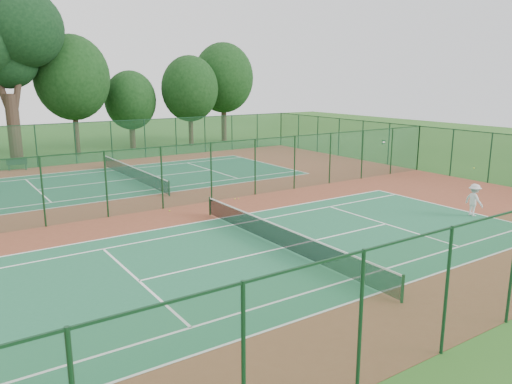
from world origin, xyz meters
The scene contains 17 objects.
ground centered at (0.00, 0.00, 0.00)m, with size 120.00×120.00×0.00m, color #295A1C.
red_pad centered at (0.00, 0.00, 0.01)m, with size 40.00×36.00×0.01m, color brown.
court_near centered at (0.00, -9.00, 0.01)m, with size 23.77×10.97×0.01m, color #1F6441.
court_far centered at (0.00, 9.00, 0.01)m, with size 23.77×10.97×0.01m, color #1B5739.
fence_north centered at (0.00, 18.00, 1.76)m, with size 40.00×0.09×3.50m.
fence_south centered at (0.00, -18.00, 1.76)m, with size 40.00×0.09×3.50m.
fence_east centered at (20.00, 0.00, 1.76)m, with size 0.09×36.00×3.50m.
fence_divider centered at (0.00, 0.00, 1.76)m, with size 40.00×0.09×3.50m.
tennis_net_near centered at (0.00, -9.00, 0.54)m, with size 0.10×12.90×0.97m.
tennis_net_far centered at (0.00, 9.00, 0.54)m, with size 0.10×12.90×0.97m.
player_near centered at (11.38, -10.48, 0.87)m, with size 1.10×0.63×1.71m, color silver.
bench centered at (-6.22, 17.53, 0.49)m, with size 1.56×0.74×0.92m.
stray_ball_a centered at (3.10, -0.46, 0.04)m, with size 0.07×0.07×0.07m, color #B4CC2F.
stray_ball_b centered at (2.92, -0.35, 0.05)m, with size 0.07×0.07×0.07m, color yellow.
stray_ball_c centered at (-1.50, -0.77, 0.05)m, with size 0.08×0.08×0.08m, color #B6CA2E.
big_tree centered at (-5.46, 22.09, 10.22)m, with size 9.39×6.88×14.43m.
evergreen_row centered at (0.50, 24.25, 0.00)m, with size 39.00×5.00×12.00m, color black, non-canonical shape.
Camera 1 is at (-12.19, -25.12, 7.06)m, focal length 35.00 mm.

